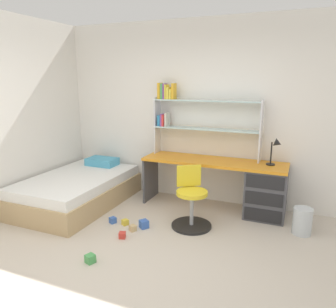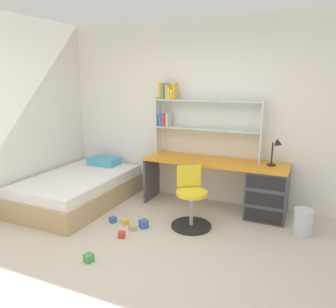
{
  "view_description": "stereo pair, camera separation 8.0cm",
  "coord_description": "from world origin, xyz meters",
  "px_view_note": "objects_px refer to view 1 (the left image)",
  "views": [
    {
      "loc": [
        1.46,
        -2.53,
        1.88
      ],
      "look_at": [
        -0.11,
        1.2,
        0.93
      ],
      "focal_mm": 34.65,
      "sensor_mm": 36.0,
      "label": 1
    },
    {
      "loc": [
        1.53,
        -2.5,
        1.88
      ],
      "look_at": [
        -0.11,
        1.2,
        0.93
      ],
      "focal_mm": 34.65,
      "sensor_mm": 36.0,
      "label": 2
    }
  ],
  "objects_px": {
    "bookshelf_hutch": "(192,114)",
    "bed_platform": "(78,190)",
    "toy_block_green_1": "(90,259)",
    "toy_block_blue_5": "(113,220)",
    "desk_lamp": "(276,148)",
    "waste_bin": "(302,221)",
    "toy_block_red_2": "(122,235)",
    "toy_block_blue_0": "(144,224)",
    "toy_block_yellow_4": "(125,222)",
    "toy_block_natural_3": "(133,228)",
    "desk": "(251,186)",
    "swivel_chair": "(191,204)"
  },
  "relations": [
    {
      "from": "bookshelf_hutch",
      "to": "bed_platform",
      "type": "xyz_separation_m",
      "value": [
        -1.55,
        -0.81,
        -1.15
      ]
    },
    {
      "from": "toy_block_green_1",
      "to": "toy_block_blue_5",
      "type": "height_order",
      "value": "toy_block_green_1"
    },
    {
      "from": "desk_lamp",
      "to": "toy_block_green_1",
      "type": "bearing_deg",
      "value": -129.71
    },
    {
      "from": "bed_platform",
      "to": "toy_block_blue_5",
      "type": "bearing_deg",
      "value": -23.98
    },
    {
      "from": "bed_platform",
      "to": "waste_bin",
      "type": "bearing_deg",
      "value": 4.68
    },
    {
      "from": "bookshelf_hutch",
      "to": "toy_block_blue_5",
      "type": "xyz_separation_m",
      "value": [
        -0.69,
        -1.2,
        -1.33
      ]
    },
    {
      "from": "desk_lamp",
      "to": "toy_block_red_2",
      "type": "height_order",
      "value": "desk_lamp"
    },
    {
      "from": "toy_block_blue_0",
      "to": "toy_block_yellow_4",
      "type": "relative_size",
      "value": 1.39
    },
    {
      "from": "toy_block_natural_3",
      "to": "toy_block_yellow_4",
      "type": "distance_m",
      "value": 0.21
    },
    {
      "from": "desk",
      "to": "bookshelf_hutch",
      "type": "height_order",
      "value": "bookshelf_hutch"
    },
    {
      "from": "desk",
      "to": "swivel_chair",
      "type": "bearing_deg",
      "value": -132.84
    },
    {
      "from": "swivel_chair",
      "to": "toy_block_natural_3",
      "type": "distance_m",
      "value": 0.81
    },
    {
      "from": "toy_block_yellow_4",
      "to": "toy_block_red_2",
      "type": "bearing_deg",
      "value": -65.26
    },
    {
      "from": "bookshelf_hutch",
      "to": "toy_block_yellow_4",
      "type": "relative_size",
      "value": 21.88
    },
    {
      "from": "bed_platform",
      "to": "toy_block_natural_3",
      "type": "bearing_deg",
      "value": -21.66
    },
    {
      "from": "swivel_chair",
      "to": "toy_block_green_1",
      "type": "xyz_separation_m",
      "value": [
        -0.69,
        -1.24,
        -0.26
      ]
    },
    {
      "from": "swivel_chair",
      "to": "waste_bin",
      "type": "relative_size",
      "value": 2.33
    },
    {
      "from": "bookshelf_hutch",
      "to": "desk_lamp",
      "type": "height_order",
      "value": "bookshelf_hutch"
    },
    {
      "from": "toy_block_green_1",
      "to": "toy_block_blue_5",
      "type": "relative_size",
      "value": 1.14
    },
    {
      "from": "toy_block_blue_0",
      "to": "waste_bin",
      "type": "bearing_deg",
      "value": 18.05
    },
    {
      "from": "swivel_chair",
      "to": "toy_block_blue_5",
      "type": "relative_size",
      "value": 10.09
    },
    {
      "from": "bookshelf_hutch",
      "to": "toy_block_green_1",
      "type": "bearing_deg",
      "value": -100.52
    },
    {
      "from": "toy_block_yellow_4",
      "to": "toy_block_blue_5",
      "type": "height_order",
      "value": "toy_block_blue_5"
    },
    {
      "from": "swivel_chair",
      "to": "bed_platform",
      "type": "relative_size",
      "value": 0.41
    },
    {
      "from": "desk_lamp",
      "to": "toy_block_blue_0",
      "type": "height_order",
      "value": "desk_lamp"
    },
    {
      "from": "desk",
      "to": "toy_block_green_1",
      "type": "distance_m",
      "value": 2.38
    },
    {
      "from": "waste_bin",
      "to": "toy_block_blue_5",
      "type": "xyz_separation_m",
      "value": [
        -2.32,
        -0.64,
        -0.13
      ]
    },
    {
      "from": "toy_block_blue_0",
      "to": "toy_block_red_2",
      "type": "xyz_separation_m",
      "value": [
        -0.11,
        -0.35,
        -0.01
      ]
    },
    {
      "from": "waste_bin",
      "to": "toy_block_green_1",
      "type": "distance_m",
      "value": 2.56
    },
    {
      "from": "waste_bin",
      "to": "toy_block_green_1",
      "type": "height_order",
      "value": "waste_bin"
    },
    {
      "from": "swivel_chair",
      "to": "bookshelf_hutch",
      "type": "bearing_deg",
      "value": 108.86
    },
    {
      "from": "toy_block_blue_0",
      "to": "toy_block_natural_3",
      "type": "height_order",
      "value": "toy_block_blue_0"
    },
    {
      "from": "swivel_chair",
      "to": "toy_block_blue_5",
      "type": "xyz_separation_m",
      "value": [
        -0.99,
        -0.33,
        -0.27
      ]
    },
    {
      "from": "toy_block_yellow_4",
      "to": "bed_platform",
      "type": "bearing_deg",
      "value": 160.45
    },
    {
      "from": "swivel_chair",
      "to": "waste_bin",
      "type": "bearing_deg",
      "value": 13.22
    },
    {
      "from": "toy_block_blue_5",
      "to": "toy_block_blue_0",
      "type": "bearing_deg",
      "value": 4.11
    },
    {
      "from": "toy_block_red_2",
      "to": "toy_block_natural_3",
      "type": "height_order",
      "value": "toy_block_red_2"
    },
    {
      "from": "bed_platform",
      "to": "toy_block_yellow_4",
      "type": "bearing_deg",
      "value": -19.55
    },
    {
      "from": "swivel_chair",
      "to": "toy_block_yellow_4",
      "type": "height_order",
      "value": "swivel_chair"
    },
    {
      "from": "desk",
      "to": "bookshelf_hutch",
      "type": "relative_size",
      "value": 1.28
    },
    {
      "from": "desk_lamp",
      "to": "bed_platform",
      "type": "xyz_separation_m",
      "value": [
        -2.78,
        -0.66,
        -0.76
      ]
    },
    {
      "from": "waste_bin",
      "to": "toy_block_green_1",
      "type": "xyz_separation_m",
      "value": [
        -2.03,
        -1.55,
        -0.12
      ]
    },
    {
      "from": "bookshelf_hutch",
      "to": "desk_lamp",
      "type": "relative_size",
      "value": 4.19
    },
    {
      "from": "toy_block_green_1",
      "to": "toy_block_red_2",
      "type": "relative_size",
      "value": 1.16
    },
    {
      "from": "waste_bin",
      "to": "desk",
      "type": "bearing_deg",
      "value": 151.09
    },
    {
      "from": "bookshelf_hutch",
      "to": "desk",
      "type": "bearing_deg",
      "value": -10.16
    },
    {
      "from": "desk_lamp",
      "to": "toy_block_blue_0",
      "type": "bearing_deg",
      "value": -145.52
    },
    {
      "from": "swivel_chair",
      "to": "toy_block_natural_3",
      "type": "bearing_deg",
      "value": -145.57
    },
    {
      "from": "toy_block_red_2",
      "to": "toy_block_blue_0",
      "type": "bearing_deg",
      "value": 71.92
    },
    {
      "from": "toy_block_red_2",
      "to": "toy_block_green_1",
      "type": "bearing_deg",
      "value": -93.37
    }
  ]
}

